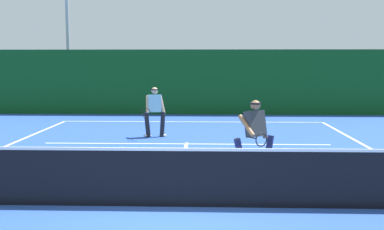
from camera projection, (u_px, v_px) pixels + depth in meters
ground_plane at (169, 207)px, 8.19m from camera, size 80.00×80.00×0.00m
court_line_baseline_far at (193, 122)px, 19.49m from camera, size 10.42×0.10×0.01m
court_line_service at (187, 144)px, 14.33m from camera, size 8.49×0.10×0.01m
court_line_centre at (181, 166)px, 11.37m from camera, size 0.10×6.40×0.01m
tennis_net at (169, 177)px, 8.14m from camera, size 11.41×0.09×1.07m
player_near at (255, 133)px, 10.53m from camera, size 0.98×1.07×1.62m
player_far at (155, 110)px, 15.56m from camera, size 0.76×0.84×1.62m
tennis_ball at (73, 151)px, 13.01m from camera, size 0.07×0.07×0.07m
back_fence_windscreen at (195, 82)px, 22.03m from camera, size 23.28×0.12×2.96m
light_pole at (68, 29)px, 23.94m from camera, size 0.55×0.44×6.38m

